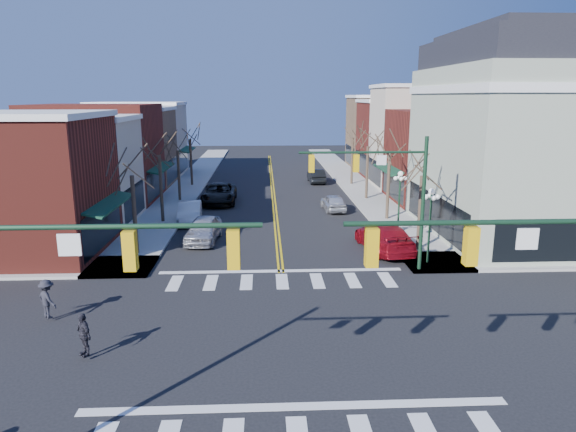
{
  "coord_description": "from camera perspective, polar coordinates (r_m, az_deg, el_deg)",
  "views": [
    {
      "loc": [
        -0.85,
        -18.37,
        9.17
      ],
      "look_at": [
        0.43,
        8.82,
        2.8
      ],
      "focal_mm": 32.0,
      "sensor_mm": 36.0,
      "label": 1
    }
  ],
  "objects": [
    {
      "name": "tree_right_a",
      "position": [
        31.55,
        14.43,
        0.19
      ],
      "size": [
        0.24,
        0.24,
        4.62
      ],
      "primitive_type": "cylinder",
      "color": "#382B21",
      "rests_on": "ground"
    },
    {
      "name": "bldg_right_stucco",
      "position": [
        54.55,
        14.92,
        8.35
      ],
      "size": [
        10.0,
        7.0,
        10.0
      ],
      "primitive_type": "cube",
      "color": "#BEB19D",
      "rests_on": "ground"
    },
    {
      "name": "tree_right_b",
      "position": [
        39.06,
        11.07,
        3.22
      ],
      "size": [
        0.24,
        0.24,
        5.18
      ],
      "primitive_type": "cylinder",
      "color": "#382B21",
      "rests_on": "ground"
    },
    {
      "name": "tree_left_a",
      "position": [
        31.08,
        -16.68,
        -0.01
      ],
      "size": [
        0.24,
        0.24,
        4.76
      ],
      "primitive_type": "cylinder",
      "color": "#382B21",
      "rests_on": "ground"
    },
    {
      "name": "sidewalk_right",
      "position": [
        40.59,
        11.07,
        -0.03
      ],
      "size": [
        3.5,
        70.0,
        0.15
      ],
      "primitive_type": "cube",
      "color": "#9E9B93",
      "rests_on": "ground"
    },
    {
      "name": "sidewalk_left",
      "position": [
        40.22,
        -13.94,
        -0.3
      ],
      "size": [
        3.5,
        70.0,
        0.15
      ],
      "primitive_type": "cube",
      "color": "#9E9B93",
      "rests_on": "ground"
    },
    {
      "name": "traffic_mast_near_right",
      "position": [
        13.46,
        26.13,
        -7.57
      ],
      "size": [
        6.6,
        0.28,
        7.2
      ],
      "color": "#14331E",
      "rests_on": "ground"
    },
    {
      "name": "ground",
      "position": [
        20.55,
        -0.03,
        -13.32
      ],
      "size": [
        160.0,
        160.0,
        0.0
      ],
      "primitive_type": "plane",
      "color": "black",
      "rests_on": "ground"
    },
    {
      "name": "car_left_far",
      "position": [
        45.38,
        -7.64,
        2.49
      ],
      "size": [
        2.87,
        6.16,
        1.71
      ],
      "primitive_type": "imported",
      "rotation": [
        0.0,
        0.0,
        0.01
      ],
      "color": "black",
      "rests_on": "ground"
    },
    {
      "name": "car_left_near",
      "position": [
        33.51,
        -9.37,
        -1.47
      ],
      "size": [
        2.33,
        4.87,
        1.61
      ],
      "primitive_type": "imported",
      "rotation": [
        0.0,
        0.0,
        -0.09
      ],
      "color": "silver",
      "rests_on": "ground"
    },
    {
      "name": "bldg_left_brick_a",
      "position": [
        33.89,
        -28.29,
        2.82
      ],
      "size": [
        10.0,
        8.5,
        8.0
      ],
      "primitive_type": "cube",
      "color": "maroon",
      "rests_on": "ground"
    },
    {
      "name": "tree_left_c",
      "position": [
        46.51,
        -12.03,
        4.35
      ],
      "size": [
        0.24,
        0.24,
        4.55
      ],
      "primitive_type": "cylinder",
      "color": "#382B21",
      "rests_on": "ground"
    },
    {
      "name": "bldg_right_brick_a",
      "position": [
        47.34,
        17.64,
        6.28
      ],
      "size": [
        10.0,
        8.5,
        8.0
      ],
      "primitive_type": "cube",
      "color": "maroon",
      "rests_on": "ground"
    },
    {
      "name": "tree_left_b",
      "position": [
        38.7,
        -13.91,
        2.89
      ],
      "size": [
        0.24,
        0.24,
        5.04
      ],
      "primitive_type": "cylinder",
      "color": "#382B21",
      "rests_on": "ground"
    },
    {
      "name": "car_right_far",
      "position": [
        55.9,
        3.15,
        4.47
      ],
      "size": [
        1.72,
        4.54,
        1.48
      ],
      "primitive_type": "imported",
      "rotation": [
        0.0,
        0.0,
        3.18
      ],
      "color": "black",
      "rests_on": "ground"
    },
    {
      "name": "car_left_mid",
      "position": [
        38.74,
        -10.86,
        0.4
      ],
      "size": [
        2.01,
        4.76,
        1.53
      ],
      "primitive_type": "imported",
      "rotation": [
        0.0,
        0.0,
        0.09
      ],
      "color": "silver",
      "rests_on": "ground"
    },
    {
      "name": "tree_left_d",
      "position": [
        54.32,
        -10.71,
        5.83
      ],
      "size": [
        0.24,
        0.24,
        4.9
      ],
      "primitive_type": "cylinder",
      "color": "#382B21",
      "rests_on": "ground"
    },
    {
      "name": "bldg_left_stucco_b",
      "position": [
        63.79,
        -16.12,
        8.1
      ],
      "size": [
        10.0,
        8.0,
        8.2
      ],
      "primitive_type": "cube",
      "color": "#BEB19D",
      "rests_on": "ground"
    },
    {
      "name": "bldg_left_tan",
      "position": [
        56.32,
        -17.9,
        7.17
      ],
      "size": [
        10.0,
        7.5,
        7.8
      ],
      "primitive_type": "cube",
      "color": "#856649",
      "rests_on": "ground"
    },
    {
      "name": "traffic_mast_near_left",
      "position": [
        12.74,
        -24.39,
        -8.55
      ],
      "size": [
        6.6,
        0.28,
        7.2
      ],
      "color": "#14331E",
      "rests_on": "ground"
    },
    {
      "name": "bldg_left_brick_b",
      "position": [
        48.41,
        -20.43,
        6.51
      ],
      "size": [
        10.0,
        9.0,
        8.5
      ],
      "primitive_type": "cube",
      "color": "maroon",
      "rests_on": "ground"
    },
    {
      "name": "car_right_near",
      "position": [
        31.61,
        10.68,
        -2.36
      ],
      "size": [
        3.08,
        6.0,
        1.67
      ],
      "primitive_type": "imported",
      "rotation": [
        0.0,
        0.0,
        3.28
      ],
      "color": "maroon",
      "rests_on": "ground"
    },
    {
      "name": "tree_right_c",
      "position": [
        46.8,
        8.77,
        4.71
      ],
      "size": [
        0.24,
        0.24,
        4.83
      ],
      "primitive_type": "cylinder",
      "color": "#382B21",
      "rests_on": "ground"
    },
    {
      "name": "pedestrian_dark_b",
      "position": [
        23.72,
        -25.19,
        -8.34
      ],
      "size": [
        1.22,
        1.16,
        1.66
      ],
      "primitive_type": "imported",
      "rotation": [
        0.0,
        0.0,
        2.45
      ],
      "color": "black",
      "rests_on": "sidewalk_left"
    },
    {
      "name": "bldg_left_stucco_a",
      "position": [
        40.97,
        -23.69,
        4.46
      ],
      "size": [
        10.0,
        7.0,
        7.5
      ],
      "primitive_type": "cube",
      "color": "#BEB19D",
      "rests_on": "ground"
    },
    {
      "name": "lamppost_corner",
      "position": [
        29.03,
        15.55,
        0.33
      ],
      "size": [
        0.36,
        0.36,
        4.33
      ],
      "color": "#14331E",
      "rests_on": "ground"
    },
    {
      "name": "tree_right_d",
      "position": [
        54.58,
        7.13,
        6.03
      ],
      "size": [
        0.24,
        0.24,
        4.97
      ],
      "primitive_type": "cylinder",
      "color": "#382B21",
      "rests_on": "ground"
    },
    {
      "name": "bldg_right_brick_b",
      "position": [
        61.78,
        12.8,
        8.28
      ],
      "size": [
        10.0,
        8.0,
        8.5
      ],
      "primitive_type": "cube",
      "color": "maroon",
      "rests_on": "ground"
    },
    {
      "name": "lamppost_midblock",
      "position": [
        35.13,
        12.3,
        2.69
      ],
      "size": [
        0.36,
        0.36,
        4.33
      ],
      "color": "#14331E",
      "rests_on": "ground"
    },
    {
      "name": "bldg_right_tan",
      "position": [
        69.49,
        11.07,
        9.07
      ],
      "size": [
        10.0,
        8.0,
        9.0
      ],
      "primitive_type": "cube",
      "color": "#856649",
      "rests_on": "ground"
    },
    {
      "name": "pedestrian_dark_a",
      "position": [
        19.97,
        -21.76,
        -12.13
      ],
      "size": [
        0.93,
        0.95,
        1.6
      ],
      "primitive_type": "imported",
      "rotation": [
        0.0,
        0.0,
        -0.82
      ],
      "color": "#222129",
      "rests_on": "sidewalk_left"
    },
    {
      "name": "traffic_mast_far_right",
      "position": [
        26.93,
        11.11,
        3.39
      ],
      "size": [
        6.6,
        0.28,
        7.2
      ],
      "color": "#14331E",
      "rests_on": "ground"
    },
    {
      "name": "car_right_mid",
      "position": [
        42.2,
        5.06,
        1.52
      ],
      "size": [
        1.92,
        4.15,
        1.38
      ],
      "primitive_type": "imported",
      "rotation": [
        0.0,
        0.0,
        3.22
      ],
      "color": "silver",
      "rests_on": "ground"
    },
    {
      "name": "victorian_corner",
      "position": [
        37.26,
        25.34,
        8.06
      ],
      "size": [
        12.25,
        14.25,
        13.3
      ],
      "color": "#9BA48E",
      "rests_on": "ground"
    }
  ]
}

